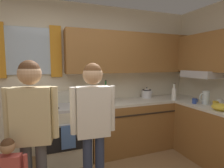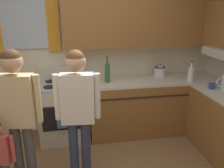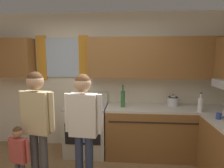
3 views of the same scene
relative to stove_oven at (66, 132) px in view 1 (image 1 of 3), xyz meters
The scene contains 13 objects.
back_wall_unit 1.09m from the stove_oven, 43.78° to the left, with size 4.60×0.42×2.60m.
kitchen_counter_run 1.74m from the stove_oven, 10.70° to the right, with size 2.12×1.79×0.90m.
stove_oven is the anchor object (origin of this frame).
bottle_wine_green 0.89m from the stove_oven, ahead, with size 0.08×0.08×0.39m.
bottle_milk_white 2.01m from the stove_oven, ahead, with size 0.08×0.08×0.31m.
mug_mustard_yellow 2.39m from the stove_oven, 22.41° to the right, with size 0.12×0.08×0.09m.
mug_cobalt_blue 2.19m from the stove_oven, 16.43° to the right, with size 0.11×0.07×0.08m.
mug_ceramic_white 2.54m from the stove_oven, 19.34° to the right, with size 0.13×0.08×0.09m.
stovetop_kettle 1.67m from the stove_oven, ahead, with size 0.27×0.20×0.21m.
water_pitcher 2.35m from the stove_oven, 17.95° to the right, with size 0.19×0.11×0.22m.
mixing_bowl 2.36m from the stove_oven, 27.99° to the right, with size 0.24×0.24×0.10m.
adult_holding_child 1.23m from the stove_oven, 112.13° to the right, with size 0.49×0.22×1.59m.
adult_in_plaid 1.17m from the stove_oven, 79.53° to the right, with size 0.49×0.21×1.57m.
Camera 1 is at (-0.50, -1.33, 1.56)m, focal length 28.90 mm.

